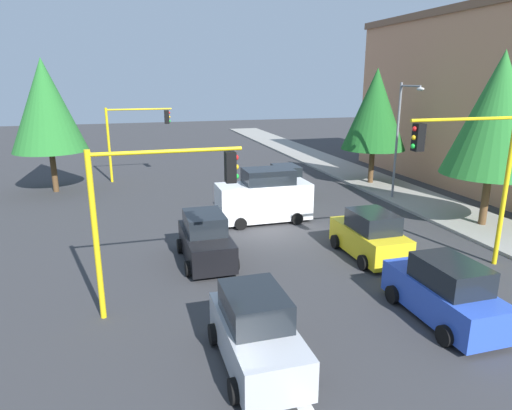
{
  "coord_description": "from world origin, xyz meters",
  "views": [
    {
      "loc": [
        19.43,
        -6.49,
        7.2
      ],
      "look_at": [
        -1.01,
        -0.46,
        1.2
      ],
      "focal_mm": 31.58,
      "sensor_mm": 36.0,
      "label": 1
    }
  ],
  "objects_px": {
    "traffic_signal_near_left": "(471,163)",
    "tree_opposite_side": "(46,106)",
    "street_lamp_curbside": "(402,129)",
    "car_green": "(285,182)",
    "car_black": "(206,240)",
    "car_blue": "(444,293)",
    "tree_roadside_near": "(497,114)",
    "traffic_signal_near_right": "(157,197)",
    "car_silver": "(256,333)",
    "delivery_van_white": "(264,197)",
    "car_yellow": "(370,236)",
    "tree_roadside_mid": "(375,109)",
    "traffic_signal_far_right": "(135,129)"
  },
  "relations": [
    {
      "from": "traffic_signal_far_right",
      "to": "tree_roadside_near",
      "type": "bearing_deg",
      "value": 45.23
    },
    {
      "from": "tree_opposite_side",
      "to": "car_yellow",
      "type": "height_order",
      "value": "tree_opposite_side"
    },
    {
      "from": "tree_roadside_near",
      "to": "delivery_van_white",
      "type": "xyz_separation_m",
      "value": [
        -4.0,
        -10.23,
        -4.31
      ]
    },
    {
      "from": "traffic_signal_near_left",
      "to": "street_lamp_curbside",
      "type": "height_order",
      "value": "street_lamp_curbside"
    },
    {
      "from": "car_black",
      "to": "car_yellow",
      "type": "relative_size",
      "value": 1.03
    },
    {
      "from": "delivery_van_white",
      "to": "car_black",
      "type": "relative_size",
      "value": 1.2
    },
    {
      "from": "car_silver",
      "to": "car_blue",
      "type": "height_order",
      "value": "same"
    },
    {
      "from": "traffic_signal_near_left",
      "to": "traffic_signal_near_right",
      "type": "distance_m",
      "value": 11.38
    },
    {
      "from": "car_yellow",
      "to": "car_black",
      "type": "bearing_deg",
      "value": -102.53
    },
    {
      "from": "tree_opposite_side",
      "to": "car_green",
      "type": "height_order",
      "value": "tree_opposite_side"
    },
    {
      "from": "car_black",
      "to": "traffic_signal_near_right",
      "type": "bearing_deg",
      "value": -29.41
    },
    {
      "from": "tree_roadside_near",
      "to": "car_green",
      "type": "xyz_separation_m",
      "value": [
        -8.73,
        -7.36,
        -4.69
      ]
    },
    {
      "from": "traffic_signal_near_left",
      "to": "delivery_van_white",
      "type": "height_order",
      "value": "traffic_signal_near_left"
    },
    {
      "from": "car_black",
      "to": "car_blue",
      "type": "bearing_deg",
      "value": 42.76
    },
    {
      "from": "car_silver",
      "to": "traffic_signal_near_right",
      "type": "bearing_deg",
      "value": -150.4
    },
    {
      "from": "traffic_signal_near_right",
      "to": "tree_roadside_near",
      "type": "xyz_separation_m",
      "value": [
        -4.0,
        16.13,
        1.84
      ]
    },
    {
      "from": "tree_roadside_mid",
      "to": "car_blue",
      "type": "xyz_separation_m",
      "value": [
        17.07,
        -7.43,
        -4.29
      ]
    },
    {
      "from": "car_blue",
      "to": "car_yellow",
      "type": "xyz_separation_m",
      "value": [
        -5.2,
        0.46,
        -0.0
      ]
    },
    {
      "from": "street_lamp_curbside",
      "to": "car_blue",
      "type": "height_order",
      "value": "street_lamp_curbside"
    },
    {
      "from": "tree_roadside_near",
      "to": "car_blue",
      "type": "distance_m",
      "value": 11.61
    },
    {
      "from": "traffic_signal_near_right",
      "to": "tree_roadside_near",
      "type": "bearing_deg",
      "value": 103.93
    },
    {
      "from": "traffic_signal_near_left",
      "to": "tree_opposite_side",
      "type": "relative_size",
      "value": 0.7
    },
    {
      "from": "street_lamp_curbside",
      "to": "tree_opposite_side",
      "type": "relative_size",
      "value": 0.83
    },
    {
      "from": "traffic_signal_near_right",
      "to": "car_blue",
      "type": "relative_size",
      "value": 1.26
    },
    {
      "from": "car_green",
      "to": "tree_roadside_mid",
      "type": "bearing_deg",
      "value": 100.51
    },
    {
      "from": "tree_roadside_mid",
      "to": "car_yellow",
      "type": "relative_size",
      "value": 2.02
    },
    {
      "from": "car_silver",
      "to": "car_blue",
      "type": "bearing_deg",
      "value": 94.95
    },
    {
      "from": "car_silver",
      "to": "street_lamp_curbside",
      "type": "bearing_deg",
      "value": 135.94
    },
    {
      "from": "car_green",
      "to": "car_black",
      "type": "relative_size",
      "value": 0.92
    },
    {
      "from": "delivery_van_white",
      "to": "traffic_signal_far_right",
      "type": "bearing_deg",
      "value": -153.8
    },
    {
      "from": "tree_roadside_mid",
      "to": "delivery_van_white",
      "type": "relative_size",
      "value": 1.65
    },
    {
      "from": "delivery_van_white",
      "to": "tree_roadside_near",
      "type": "bearing_deg",
      "value": 68.64
    },
    {
      "from": "tree_roadside_near",
      "to": "car_yellow",
      "type": "bearing_deg",
      "value": -75.97
    },
    {
      "from": "traffic_signal_near_left",
      "to": "tree_roadside_near",
      "type": "bearing_deg",
      "value": 130.04
    },
    {
      "from": "street_lamp_curbside",
      "to": "car_black",
      "type": "xyz_separation_m",
      "value": [
        6.0,
        -12.8,
        -3.45
      ]
    },
    {
      "from": "traffic_signal_near_left",
      "to": "street_lamp_curbside",
      "type": "relative_size",
      "value": 0.85
    },
    {
      "from": "car_silver",
      "to": "traffic_signal_far_right",
      "type": "bearing_deg",
      "value": -175.05
    },
    {
      "from": "traffic_signal_near_right",
      "to": "car_blue",
      "type": "bearing_deg",
      "value": 69.49
    },
    {
      "from": "traffic_signal_far_right",
      "to": "traffic_signal_near_left",
      "type": "bearing_deg",
      "value": 29.62
    },
    {
      "from": "traffic_signal_near_left",
      "to": "car_silver",
      "type": "distance_m",
      "value": 10.53
    },
    {
      "from": "tree_opposite_side",
      "to": "car_silver",
      "type": "height_order",
      "value": "tree_opposite_side"
    },
    {
      "from": "traffic_signal_near_right",
      "to": "tree_roadside_near",
      "type": "height_order",
      "value": "tree_roadside_near"
    },
    {
      "from": "tree_roadside_mid",
      "to": "car_silver",
      "type": "relative_size",
      "value": 1.99
    },
    {
      "from": "tree_roadside_near",
      "to": "car_silver",
      "type": "xyz_separation_m",
      "value": [
        7.6,
        -14.09,
        -4.69
      ]
    },
    {
      "from": "tree_opposite_side",
      "to": "car_green",
      "type": "relative_size",
      "value": 2.3
    },
    {
      "from": "traffic_signal_far_right",
      "to": "tree_roadside_near",
      "type": "relative_size",
      "value": 0.62
    },
    {
      "from": "tree_roadside_near",
      "to": "traffic_signal_near_right",
      "type": "bearing_deg",
      "value": -76.07
    },
    {
      "from": "car_silver",
      "to": "car_green",
      "type": "distance_m",
      "value": 17.66
    },
    {
      "from": "car_black",
      "to": "traffic_signal_near_left",
      "type": "bearing_deg",
      "value": 68.88
    },
    {
      "from": "street_lamp_curbside",
      "to": "car_yellow",
      "type": "xyz_separation_m",
      "value": [
        7.48,
        -6.17,
        -3.45
      ]
    }
  ]
}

